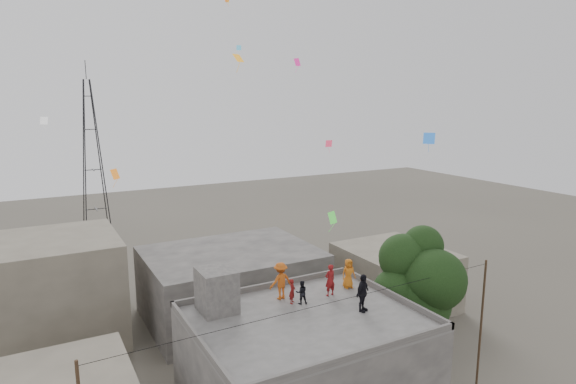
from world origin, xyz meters
The scene contains 16 objects.
main_building centered at (0.00, 0.00, 3.05)m, with size 10.00×8.00×6.10m.
parapet centered at (0.00, 0.00, 6.25)m, with size 10.00×8.00×0.30m.
stair_head_box centered at (-3.20, 2.60, 7.10)m, with size 1.60×1.80×2.00m, color #454340.
neighbor_north centered at (2.00, 14.00, 2.50)m, with size 12.00×9.00×5.00m, color #454340.
neighbor_northwest centered at (-10.00, 16.00, 3.50)m, with size 9.00×8.00×7.00m, color #696153.
neighbor_east centered at (14.00, 10.00, 2.20)m, with size 7.00×8.00×4.40m, color #696153.
tree centered at (7.37, 0.60, 6.10)m, with size 4.90×4.60×9.10m.
utility_line centered at (0.50, -1.25, 3.83)m, with size 20.12×0.62×7.40m.
transmission_tower centered at (-4.00, 40.00, 9.07)m, with size 2.97×2.97×20.01m.
person_red_adult centered at (2.37, 1.59, 6.91)m, with size 0.59×0.39×1.62m, color maroon.
person_orange_child centered at (3.78, 2.00, 6.87)m, with size 0.76×0.49×1.55m, color #CB6917.
person_dark_child centered at (0.62, 1.41, 6.68)m, with size 0.56×0.44×1.15m, color black.
person_dark_adult centered at (2.67, -0.66, 6.99)m, with size 1.04×0.43×1.78m, color black.
person_orange_adult centered at (0.03, 2.42, 7.02)m, with size 1.19×0.69×1.85m, color #BE5215.
person_red_child centered at (0.27, 1.68, 6.70)m, with size 0.44×0.29×1.21m, color maroon.
kites centered at (1.74, 7.48, 15.43)m, with size 18.89×17.31×12.70m.
Camera 1 is at (-10.28, -17.30, 15.64)m, focal length 30.00 mm.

